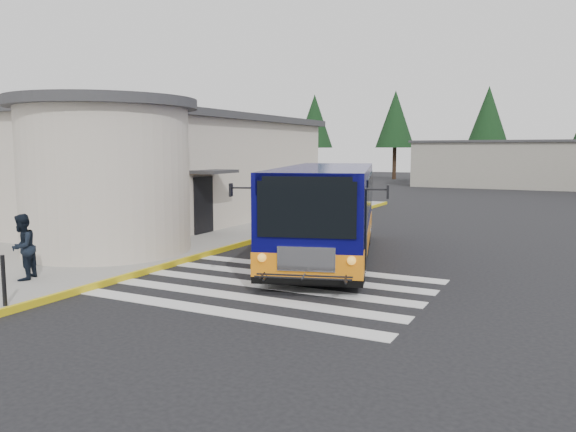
% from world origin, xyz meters
% --- Properties ---
extents(ground, '(140.00, 140.00, 0.00)m').
position_xyz_m(ground, '(0.00, 0.00, 0.00)').
color(ground, black).
rests_on(ground, ground).
extents(sidewalk, '(10.00, 34.00, 0.15)m').
position_xyz_m(sidewalk, '(-9.00, 4.00, 0.07)').
color(sidewalk, gray).
rests_on(sidewalk, ground).
extents(curb_strip, '(0.12, 34.00, 0.16)m').
position_xyz_m(curb_strip, '(-4.05, 4.00, 0.08)').
color(curb_strip, gold).
rests_on(curb_strip, ground).
extents(station_building, '(12.70, 18.70, 4.80)m').
position_xyz_m(station_building, '(-10.84, 6.91, 2.57)').
color(station_building, '#BFB3A1').
rests_on(station_building, ground).
extents(crosswalk, '(8.00, 5.35, 0.01)m').
position_xyz_m(crosswalk, '(-0.50, -0.80, 0.01)').
color(crosswalk, silver).
rests_on(crosswalk, ground).
extents(depot_building, '(26.40, 8.40, 4.20)m').
position_xyz_m(depot_building, '(6.00, 42.00, 2.11)').
color(depot_building, gray).
rests_on(depot_building, ground).
extents(transit_bus, '(5.78, 10.40, 2.86)m').
position_xyz_m(transit_bus, '(-0.55, 3.17, 1.37)').
color(transit_bus, '#08064C').
rests_on(transit_bus, ground).
extents(pedestrian_b, '(0.91, 0.99, 1.65)m').
position_xyz_m(pedestrian_b, '(-5.92, -3.50, 0.97)').
color(pedestrian_b, black).
rests_on(pedestrian_b, sidewalk).
extents(bollard, '(0.09, 0.09, 1.07)m').
position_xyz_m(bollard, '(-4.20, -5.29, 0.69)').
color(bollard, black).
rests_on(bollard, sidewalk).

